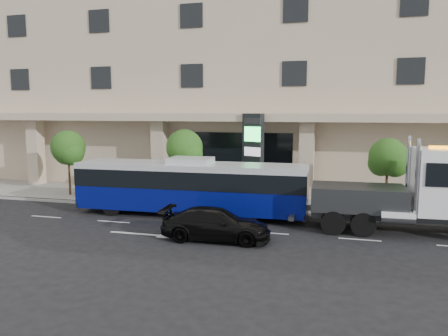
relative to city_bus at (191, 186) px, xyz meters
The scene contains 11 objects.
ground 1.94m from the city_bus, 52.83° to the right, with size 120.00×120.00×0.00m, color black.
sidewalk 4.45m from the city_bus, 80.87° to the left, with size 120.00×6.00×0.15m, color gray.
curb 2.01m from the city_bus, 59.50° to the left, with size 120.00×0.30×0.15m, color gray.
convention_center 16.80m from the city_bus, 87.39° to the left, with size 60.00×17.60×20.00m.
tree_left 9.82m from the city_bus, 163.74° to the left, with size 2.27×2.20×4.22m.
tree_mid 3.44m from the city_bus, 115.77° to the left, with size 2.28×2.20×4.38m.
tree_right 10.64m from the city_bus, 14.93° to the left, with size 2.10×2.00×4.04m.
city_bus is the anchor object (origin of this frame).
tow_truck 11.17m from the city_bus, ahead, with size 9.77×2.67×4.44m.
black_sedan 4.84m from the city_bus, 57.40° to the right, with size 1.95×4.79×1.39m, color black.
signage_pylon 5.10m from the city_bus, 58.92° to the left, with size 1.39×0.98×5.31m.
Camera 1 is at (7.06, -20.97, 5.61)m, focal length 35.00 mm.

